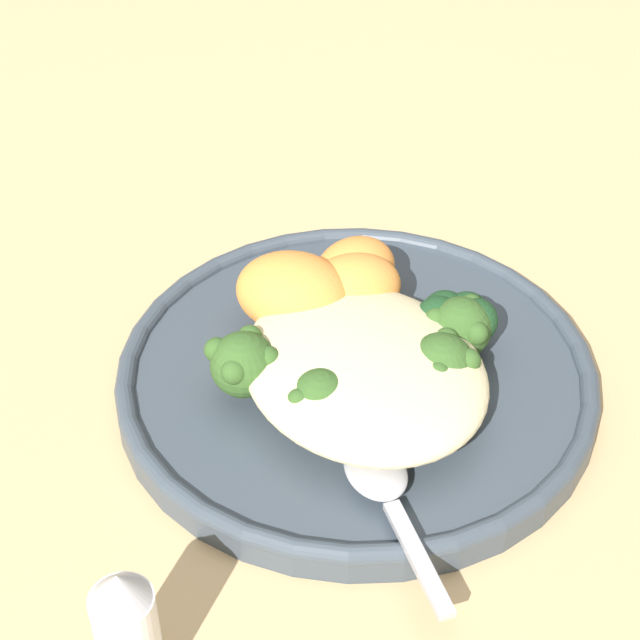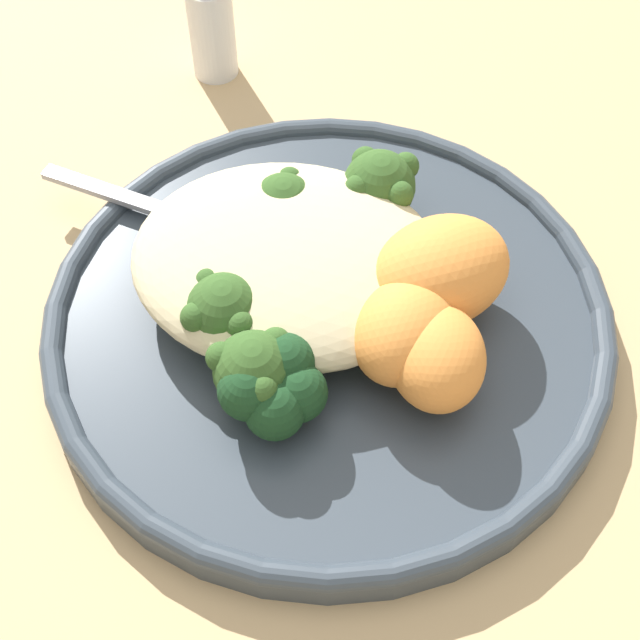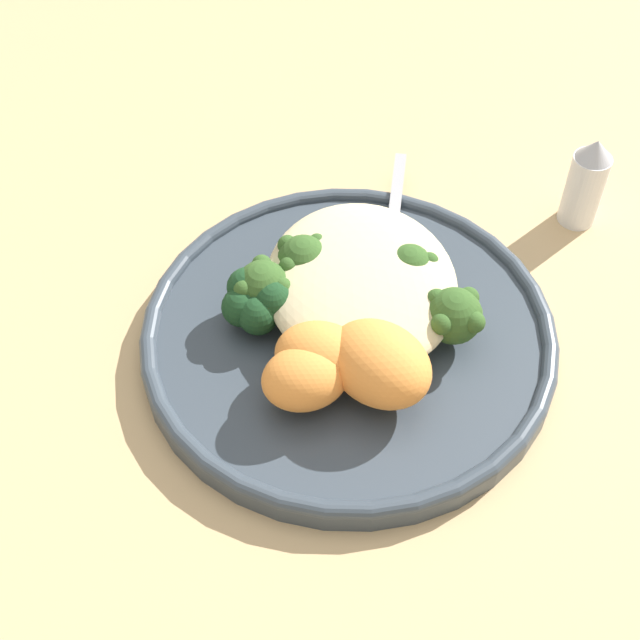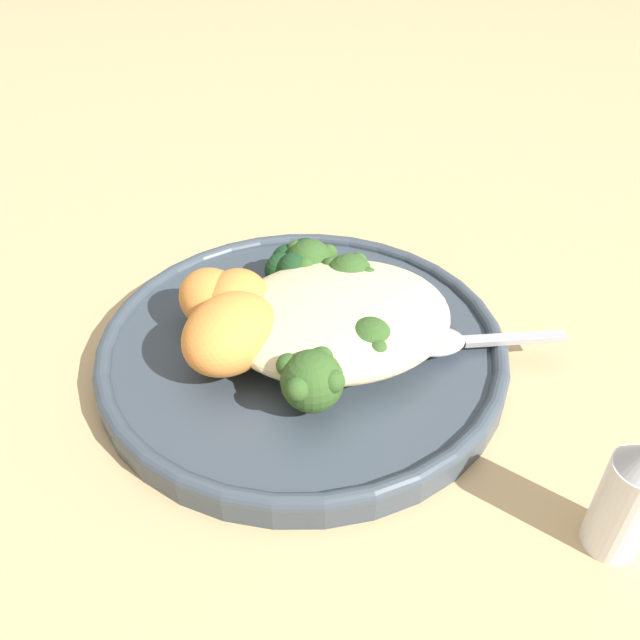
% 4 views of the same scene
% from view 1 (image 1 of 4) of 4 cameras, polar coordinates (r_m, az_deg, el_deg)
% --- Properties ---
extents(ground_plane, '(4.00, 4.00, 0.00)m').
position_cam_1_polar(ground_plane, '(0.67, 1.34, -3.01)').
color(ground_plane, tan).
extents(plate, '(0.29, 0.29, 0.02)m').
position_cam_1_polar(plate, '(0.65, 2.07, -2.91)').
color(plate, '#38424C').
rests_on(plate, ground_plane).
extents(quinoa_mound, '(0.16, 0.13, 0.04)m').
position_cam_1_polar(quinoa_mound, '(0.61, 2.36, -2.62)').
color(quinoa_mound, beige).
rests_on(quinoa_mound, plate).
extents(broccoli_stalk_0, '(0.04, 0.13, 0.04)m').
position_cam_1_polar(broccoli_stalk_0, '(0.62, -3.16, -2.09)').
color(broccoli_stalk_0, '#ADC675').
rests_on(broccoli_stalk_0, plate).
extents(broccoli_stalk_1, '(0.08, 0.09, 0.04)m').
position_cam_1_polar(broccoli_stalk_1, '(0.60, 0.35, -3.86)').
color(broccoli_stalk_1, '#ADC675').
rests_on(broccoli_stalk_1, plate).
extents(broccoli_stalk_2, '(0.10, 0.07, 0.03)m').
position_cam_1_polar(broccoli_stalk_2, '(0.61, 2.51, -3.09)').
color(broccoli_stalk_2, '#ADC675').
rests_on(broccoli_stalk_2, plate).
extents(broccoli_stalk_3, '(0.09, 0.05, 0.04)m').
position_cam_1_polar(broccoli_stalk_3, '(0.62, 5.79, -2.15)').
color(broccoli_stalk_3, '#ADC675').
rests_on(broccoli_stalk_3, plate).
extents(broccoli_stalk_4, '(0.08, 0.10, 0.04)m').
position_cam_1_polar(broccoli_stalk_4, '(0.64, 6.71, -0.48)').
color(broccoli_stalk_4, '#ADC675').
rests_on(broccoli_stalk_4, plate).
extents(sweet_potato_chunk_0, '(0.06, 0.07, 0.04)m').
position_cam_1_polar(sweet_potato_chunk_0, '(0.66, 1.83, 1.77)').
color(sweet_potato_chunk_0, orange).
rests_on(sweet_potato_chunk_0, plate).
extents(sweet_potato_chunk_1, '(0.06, 0.06, 0.04)m').
position_cam_1_polar(sweet_potato_chunk_1, '(0.68, 1.87, 2.70)').
color(sweet_potato_chunk_1, orange).
rests_on(sweet_potato_chunk_1, plate).
extents(sweet_potato_chunk_2, '(0.09, 0.09, 0.05)m').
position_cam_1_polar(sweet_potato_chunk_2, '(0.66, -1.43, 1.50)').
color(sweet_potato_chunk_2, orange).
rests_on(sweet_potato_chunk_2, plate).
extents(kale_tuft, '(0.05, 0.05, 0.03)m').
position_cam_1_polar(kale_tuft, '(0.65, 7.27, -0.00)').
color(kale_tuft, '#193D1E').
rests_on(kale_tuft, plate).
extents(spoon, '(0.12, 0.04, 0.01)m').
position_cam_1_polar(spoon, '(0.57, 3.33, -8.70)').
color(spoon, '#A3A3A8').
rests_on(spoon, plate).
extents(salt_shaker, '(0.03, 0.03, 0.08)m').
position_cam_1_polar(salt_shaker, '(0.51, -10.25, -16.00)').
color(salt_shaker, white).
rests_on(salt_shaker, ground_plane).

